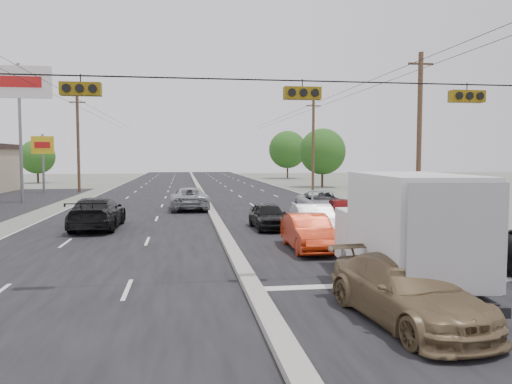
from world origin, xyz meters
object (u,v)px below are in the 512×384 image
utility_pole_right_b (419,133)px  queue_car_e (342,210)px  utility_pole_left_c (78,143)px  pole_sign_billboard (19,91)px  pole_sign_far (43,150)px  box_truck (403,231)px  tan_sedan (407,291)px  tree_left_far (37,157)px  oncoming_near (97,213)px  queue_car_b (314,222)px  tree_right_far (288,150)px  queue_car_a (268,216)px  queue_car_c (324,204)px  oncoming_far (189,199)px  utility_pole_right_c (313,144)px  tree_right_mid (322,152)px  red_sedan (308,233)px

utility_pole_right_b → queue_car_e: utility_pole_right_b is taller
utility_pole_left_c → pole_sign_billboard: size_ratio=0.91×
pole_sign_far → box_truck: pole_sign_far is taller
tan_sedan → queue_car_e: (4.00, 16.61, -0.02)m
tree_left_far → pole_sign_far: bearing=-73.3°
utility_pole_left_c → oncoming_near: utility_pole_left_c is taller
queue_car_b → box_truck: bearing=-85.6°
tree_right_far → box_truck: size_ratio=1.25×
queue_car_a → queue_car_c: (4.28, 4.78, 0.12)m
tree_left_far → oncoming_near: 50.40m
utility_pole_right_b → oncoming_far: (-13.90, 5.96, -4.33)m
oncoming_near → utility_pole_right_b: bearing=-170.6°
utility_pole_right_c → box_truck: (-8.46, -41.19, -3.45)m
queue_car_e → oncoming_far: (-8.40, 8.00, 0.10)m
utility_pole_left_c → box_truck: utility_pole_left_c is taller
utility_pole_left_c → tree_right_far: size_ratio=1.23×
utility_pole_right_b → queue_car_a: bearing=-157.9°
queue_car_a → queue_car_c: 6.42m
pole_sign_billboard → queue_car_e: size_ratio=2.77×
pole_sign_billboard → box_truck: size_ratio=1.69×
pole_sign_billboard → queue_car_b: (18.45, -20.28, -8.12)m
queue_car_a → pole_sign_billboard: bearing=132.4°
tree_right_mid → queue_car_a: 36.52m
pole_sign_billboard → queue_car_e: pole_sign_billboard is taller
queue_car_a → oncoming_far: bearing=108.5°
tree_left_far → red_sedan: 60.47m
utility_pole_right_c → queue_car_c: bearing=-103.4°
tree_right_mid → box_truck: bearing=-103.3°
tree_right_far → queue_car_a: bearing=-102.9°
tree_left_far → tan_sedan: bearing=-68.6°
utility_pole_right_c → tree_right_far: 30.20m
pole_sign_far → tree_left_far: (-6.00, 20.00, -0.69)m
utility_pole_left_c → queue_car_b: (16.45, -32.28, -4.36)m
pole_sign_billboard → tree_left_far: (-7.50, 32.00, -5.15)m
utility_pole_right_c → queue_car_e: 27.95m
utility_pole_right_b → queue_car_c: 7.27m
tree_right_far → tan_sedan: tree_right_far is taller
utility_pole_right_c → tree_left_far: (-34.50, 20.00, -1.39)m
pole_sign_billboard → oncoming_far: 16.93m
tree_right_mid → box_truck: (-10.96, -46.19, -2.68)m
tan_sedan → red_sedan: (0.00, 8.67, 0.00)m
tree_left_far → tree_right_far: size_ratio=0.75×
tree_left_far → queue_car_a: size_ratio=1.56×
utility_pole_right_b → queue_car_c: utility_pole_right_b is taller
tree_right_far → queue_car_e: 57.90m
pole_sign_far → red_sedan: 39.98m
pole_sign_billboard → tree_right_mid: 34.35m
utility_pole_left_c → oncoming_far: bearing=-59.8°
pole_sign_far → red_sedan: size_ratio=1.41×
utility_pole_right_c → queue_car_e: bearing=-101.5°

